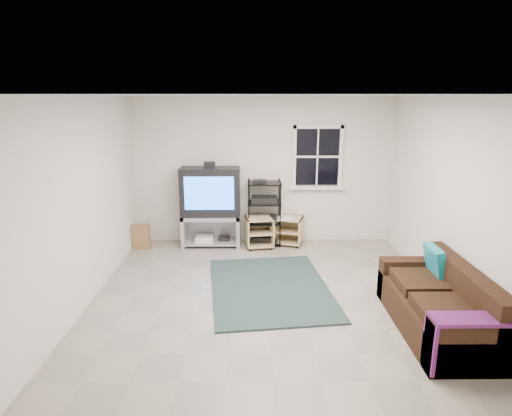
{
  "coord_description": "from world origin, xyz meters",
  "views": [
    {
      "loc": [
        -0.19,
        -5.24,
        2.59
      ],
      "look_at": [
        -0.15,
        0.4,
        1.11
      ],
      "focal_mm": 30.0,
      "sensor_mm": 36.0,
      "label": 1
    }
  ],
  "objects_px": {
    "tv_unit": "(211,200)",
    "av_rack": "(264,217)",
    "side_table_left": "(259,231)",
    "side_table_right": "(289,228)",
    "sofa": "(439,306)"
  },
  "relations": [
    {
      "from": "tv_unit",
      "to": "av_rack",
      "type": "distance_m",
      "value": 0.99
    },
    {
      "from": "av_rack",
      "to": "side_table_left",
      "type": "relative_size",
      "value": 2.17
    },
    {
      "from": "side_table_right",
      "to": "sofa",
      "type": "distance_m",
      "value": 3.3
    },
    {
      "from": "av_rack",
      "to": "side_table_right",
      "type": "bearing_deg",
      "value": 1.45
    },
    {
      "from": "sofa",
      "to": "tv_unit",
      "type": "bearing_deg",
      "value": 134.33
    },
    {
      "from": "av_rack",
      "to": "side_table_right",
      "type": "height_order",
      "value": "av_rack"
    },
    {
      "from": "tv_unit",
      "to": "av_rack",
      "type": "xyz_separation_m",
      "value": [
        0.94,
        0.04,
        -0.32
      ]
    },
    {
      "from": "tv_unit",
      "to": "sofa",
      "type": "xyz_separation_m",
      "value": [
        2.84,
        -2.91,
        -0.53
      ]
    },
    {
      "from": "tv_unit",
      "to": "side_table_right",
      "type": "bearing_deg",
      "value": 2.29
    },
    {
      "from": "side_table_left",
      "to": "side_table_right",
      "type": "relative_size",
      "value": 0.96
    },
    {
      "from": "tv_unit",
      "to": "side_table_right",
      "type": "xyz_separation_m",
      "value": [
        1.4,
        0.06,
        -0.54
      ]
    },
    {
      "from": "tv_unit",
      "to": "side_table_right",
      "type": "height_order",
      "value": "tv_unit"
    },
    {
      "from": "av_rack",
      "to": "side_table_right",
      "type": "relative_size",
      "value": 2.09
    },
    {
      "from": "tv_unit",
      "to": "sofa",
      "type": "height_order",
      "value": "tv_unit"
    },
    {
      "from": "side_table_right",
      "to": "tv_unit",
      "type": "bearing_deg",
      "value": -177.71
    }
  ]
}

